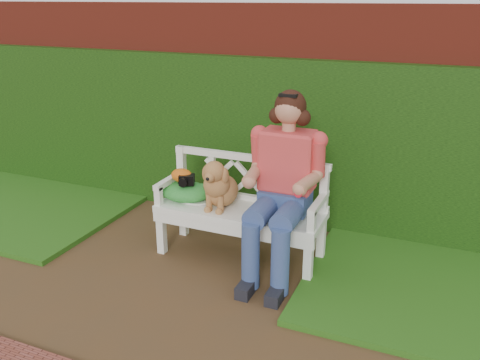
% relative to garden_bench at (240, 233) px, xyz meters
% --- Properties ---
extents(ground, '(60.00, 60.00, 0.00)m').
position_rel_garden_bench_xyz_m(ground, '(-0.44, -0.76, -0.24)').
color(ground, '#47331E').
extents(brick_wall, '(10.00, 0.30, 2.20)m').
position_rel_garden_bench_xyz_m(brick_wall, '(-0.44, 1.14, 0.86)').
color(brick_wall, maroon).
rests_on(brick_wall, ground).
extents(ivy_hedge, '(10.00, 0.18, 1.70)m').
position_rel_garden_bench_xyz_m(ivy_hedge, '(-0.44, 0.92, 0.61)').
color(ivy_hedge, '#275C11').
rests_on(ivy_hedge, ground).
extents(grass_left, '(2.60, 2.00, 0.05)m').
position_rel_garden_bench_xyz_m(grass_left, '(-2.84, 0.14, -0.21)').
color(grass_left, '#215314').
rests_on(grass_left, ground).
extents(grass_right, '(2.60, 2.00, 0.05)m').
position_rel_garden_bench_xyz_m(grass_right, '(1.96, 0.14, -0.21)').
color(grass_right, '#215314').
rests_on(grass_right, ground).
extents(garden_bench, '(1.63, 0.74, 0.48)m').
position_rel_garden_bench_xyz_m(garden_bench, '(0.00, 0.00, 0.00)').
color(garden_bench, white).
rests_on(garden_bench, ground).
extents(seated_woman, '(0.97, 1.10, 1.61)m').
position_rel_garden_bench_xyz_m(seated_woman, '(0.42, -0.02, 0.57)').
color(seated_woman, '#C84151').
rests_on(seated_woman, ground).
extents(dog, '(0.37, 0.46, 0.47)m').
position_rel_garden_bench_xyz_m(dog, '(-0.18, -0.03, 0.47)').
color(dog, '#B4812F').
rests_on(dog, garden_bench).
extents(tennis_racket, '(0.59, 0.28, 0.03)m').
position_rel_garden_bench_xyz_m(tennis_racket, '(-0.47, -0.00, 0.25)').
color(tennis_racket, beige).
rests_on(tennis_racket, garden_bench).
extents(green_bag, '(0.51, 0.41, 0.16)m').
position_rel_garden_bench_xyz_m(green_bag, '(-0.55, 0.00, 0.32)').
color(green_bag, '#30702B').
rests_on(green_bag, garden_bench).
extents(camera_item, '(0.16, 0.14, 0.09)m').
position_rel_garden_bench_xyz_m(camera_item, '(-0.52, -0.03, 0.45)').
color(camera_item, black).
rests_on(camera_item, green_bag).
extents(baseball_glove, '(0.22, 0.18, 0.13)m').
position_rel_garden_bench_xyz_m(baseball_glove, '(-0.59, 0.01, 0.47)').
color(baseball_glove, '#C95911').
rests_on(baseball_glove, green_bag).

